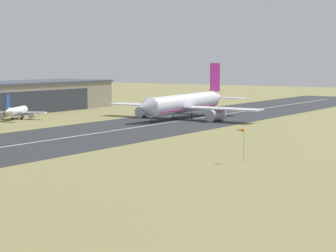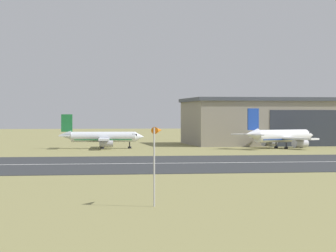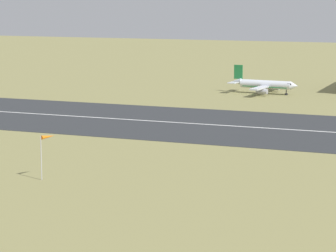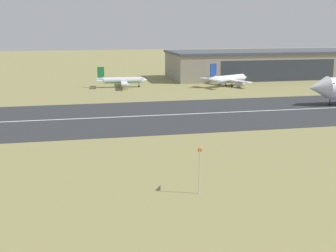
% 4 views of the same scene
% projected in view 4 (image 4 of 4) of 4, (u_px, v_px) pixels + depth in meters
% --- Properties ---
extents(ground_plane, '(751.85, 751.85, 0.00)m').
position_uv_depth(ground_plane, '(99.00, 219.00, 57.46)').
color(ground_plane, olive).
extents(runway_strip, '(511.85, 43.75, 0.06)m').
position_uv_depth(runway_strip, '(79.00, 119.00, 117.63)').
color(runway_strip, '#2B2D30').
rests_on(runway_strip, ground_plane).
extents(runway_centreline, '(460.67, 0.70, 0.01)m').
position_uv_depth(runway_centreline, '(79.00, 119.00, 117.63)').
color(runway_centreline, silver).
rests_on(runway_centreline, runway_strip).
extents(hangar_building, '(84.66, 29.79, 11.87)m').
position_uv_depth(hangar_building, '(264.00, 64.00, 206.25)').
color(hangar_building, gray).
rests_on(hangar_building, ground_plane).
extents(airplane_parked_west, '(21.11, 19.60, 9.04)m').
position_uv_depth(airplane_parked_west, '(229.00, 79.00, 177.78)').
color(airplane_parked_west, white).
rests_on(airplane_parked_west, ground_plane).
extents(airplane_parked_east, '(19.32, 20.94, 7.74)m').
position_uv_depth(airplane_parked_east, '(122.00, 81.00, 175.03)').
color(airplane_parked_east, silver).
rests_on(airplane_parked_east, ground_plane).
extents(windsock_pole, '(1.46, 2.53, 6.61)m').
position_uv_depth(windsock_pole, '(200.00, 151.00, 65.96)').
color(windsock_pole, '#B7B7BC').
rests_on(windsock_pole, ground_plane).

